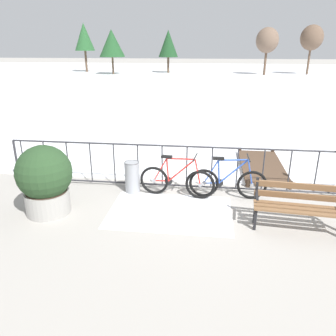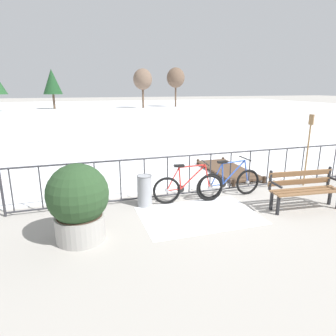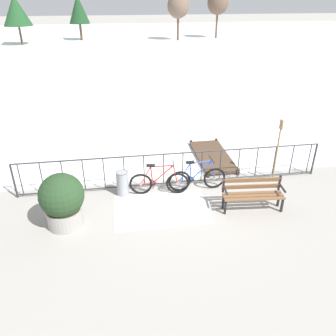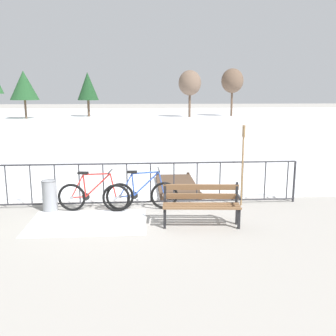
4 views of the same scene
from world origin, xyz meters
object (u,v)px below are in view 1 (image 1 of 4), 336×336
at_px(park_bench, 299,203).
at_px(planter_with_shrub, 45,179).
at_px(bicycle_second, 228,182).
at_px(bicycle_near_railing, 177,181).
at_px(trash_bin, 132,177).

distance_m(park_bench, planter_with_shrub, 4.87).
distance_m(bicycle_second, park_bench, 1.69).
bearing_deg(planter_with_shrub, bicycle_near_railing, 23.39).
relative_size(park_bench, planter_with_shrub, 1.16).
bearing_deg(bicycle_near_railing, trash_bin, 173.39).
xyz_separation_m(planter_with_shrub, trash_bin, (1.47, 1.21, -0.36)).
distance_m(park_bench, trash_bin, 3.61).
height_order(bicycle_near_railing, trash_bin, bicycle_near_railing).
bearing_deg(bicycle_second, trash_bin, 178.30).
height_order(park_bench, trash_bin, park_bench).
distance_m(bicycle_second, trash_bin, 2.16).
relative_size(bicycle_near_railing, trash_bin, 2.33).
height_order(bicycle_second, park_bench, bicycle_second).
relative_size(bicycle_second, trash_bin, 2.34).
bearing_deg(planter_with_shrub, trash_bin, 39.29).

